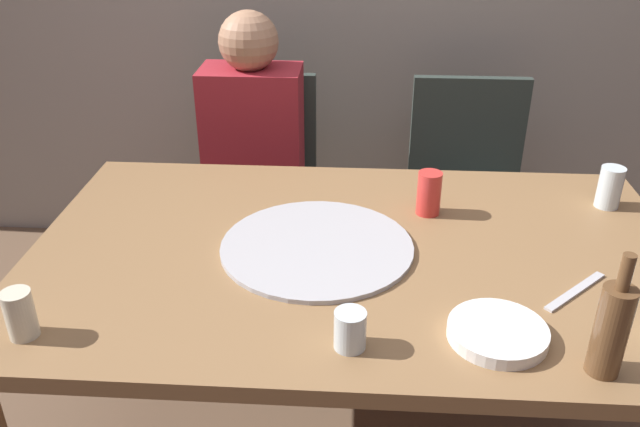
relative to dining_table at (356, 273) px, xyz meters
The scene contains 12 objects.
dining_table is the anchor object (origin of this frame).
pizza_tray 0.12m from the dining_table, behind, with size 0.49×0.49×0.01m, color #ADADB2.
wine_bottle 0.65m from the dining_table, 41.33° to the right, with size 0.06×0.06×0.26m.
tumbler_near 0.79m from the dining_table, 150.44° to the right, with size 0.06×0.06×0.11m, color beige.
tumbler_far 0.39m from the dining_table, 91.13° to the right, with size 0.07×0.07×0.08m, color silver.
short_glass 0.77m from the dining_table, 22.21° to the left, with size 0.07×0.07×0.12m, color silver.
soda_can 0.32m from the dining_table, 47.63° to the left, with size 0.07×0.07×0.12m, color red.
plate_stack 0.45m from the dining_table, 48.52° to the right, with size 0.20×0.20×0.03m, color white.
table_knife 0.53m from the dining_table, 17.19° to the right, with size 0.22×0.02×0.01m, color #B7B7BC.
chair_left 1.00m from the dining_table, 113.43° to the left, with size 0.44×0.44×0.90m.
chair_right 1.01m from the dining_table, 65.21° to the left, with size 0.44×0.44×0.90m.
guest_in_sweater 0.85m from the dining_table, 117.49° to the left, with size 0.36×0.56×1.17m.
Camera 1 is at (-0.00, -1.42, 1.60)m, focal length 37.04 mm.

